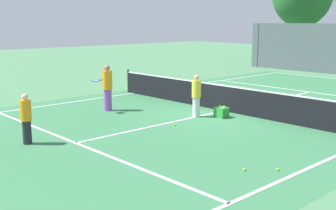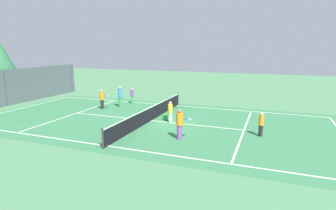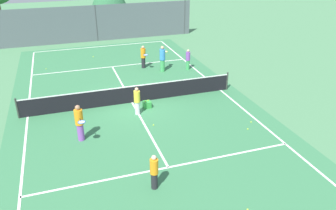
# 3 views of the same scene
# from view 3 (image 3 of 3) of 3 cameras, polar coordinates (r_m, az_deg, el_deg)

# --- Properties ---
(ground_plane) EXTENTS (80.00, 80.00, 0.00)m
(ground_plane) POSITION_cam_3_polar(r_m,az_deg,el_deg) (18.88, -6.13, 0.43)
(ground_plane) COLOR #4C8456
(court_surface) EXTENTS (13.00, 25.00, 0.01)m
(court_surface) POSITION_cam_3_polar(r_m,az_deg,el_deg) (18.88, -6.13, 0.44)
(court_surface) COLOR #387A4C
(court_surface) RESTS_ON ground_plane
(tennis_net) EXTENTS (11.90, 0.10, 1.10)m
(tennis_net) POSITION_cam_3_polar(r_m,az_deg,el_deg) (18.67, -6.21, 1.85)
(tennis_net) COLOR #333833
(tennis_net) RESTS_ON ground_plane
(perimeter_fence) EXTENTS (18.00, 0.12, 3.20)m
(perimeter_fence) POSITION_cam_3_polar(r_m,az_deg,el_deg) (31.59, -12.13, 13.44)
(perimeter_fence) COLOR #515B60
(perimeter_fence) RESTS_ON ground_plane
(player_0) EXTENTS (0.39, 0.92, 1.63)m
(player_0) POSITION_cam_3_polar(r_m,az_deg,el_deg) (23.99, -4.24, 8.23)
(player_0) COLOR #232328
(player_0) RESTS_ON ground_plane
(player_1) EXTENTS (0.32, 0.32, 1.50)m
(player_1) POSITION_cam_3_polar(r_m,az_deg,el_deg) (17.24, -5.29, 0.73)
(player_1) COLOR silver
(player_1) RESTS_ON ground_plane
(player_2) EXTENTS (0.44, 0.95, 1.74)m
(player_2) POSITION_cam_3_polar(r_m,az_deg,el_deg) (15.33, -14.86, -2.90)
(player_2) COLOR purple
(player_2) RESTS_ON ground_plane
(player_3) EXTENTS (0.31, 0.31, 1.45)m
(player_3) POSITION_cam_3_polar(r_m,az_deg,el_deg) (23.69, 3.41, 7.78)
(player_3) COLOR #3FA559
(player_3) RESTS_ON ground_plane
(player_4) EXTENTS (0.79, 0.90, 1.81)m
(player_4) POSITION_cam_3_polar(r_m,az_deg,el_deg) (23.21, -0.95, 7.94)
(player_4) COLOR #3FA559
(player_4) RESTS_ON ground_plane
(player_5) EXTENTS (0.30, 0.30, 1.42)m
(player_5) POSITION_cam_3_polar(r_m,az_deg,el_deg) (12.13, -2.37, -11.28)
(player_5) COLOR #232328
(player_5) RESTS_ON ground_plane
(ball_crate) EXTENTS (0.42, 0.37, 0.43)m
(ball_crate) POSITION_cam_3_polar(r_m,az_deg,el_deg) (18.16, -3.61, 0.10)
(ball_crate) COLOR green
(ball_crate) RESTS_ON ground_plane
(tennis_ball_0) EXTENTS (0.07, 0.07, 0.07)m
(tennis_ball_0) POSITION_cam_3_polar(r_m,az_deg,el_deg) (25.43, -20.08, 5.82)
(tennis_ball_0) COLOR #CCE533
(tennis_ball_0) RESTS_ON ground_plane
(tennis_ball_1) EXTENTS (0.07, 0.07, 0.07)m
(tennis_ball_1) POSITION_cam_3_polar(r_m,az_deg,el_deg) (11.98, 13.41, -16.95)
(tennis_ball_1) COLOR #CCE533
(tennis_ball_1) RESTS_ON ground_plane
(tennis_ball_2) EXTENTS (0.07, 0.07, 0.07)m
(tennis_ball_2) POSITION_cam_3_polar(r_m,az_deg,el_deg) (16.51, 13.45, -3.99)
(tennis_ball_2) COLOR #CCE533
(tennis_ball_2) RESTS_ON ground_plane
(tennis_ball_3) EXTENTS (0.07, 0.07, 0.07)m
(tennis_ball_3) POSITION_cam_3_polar(r_m,az_deg,el_deg) (16.41, -2.49, -3.44)
(tennis_ball_3) COLOR #CCE533
(tennis_ball_3) RESTS_ON ground_plane
(tennis_ball_4) EXTENTS (0.07, 0.07, 0.07)m
(tennis_ball_4) POSITION_cam_3_polar(r_m,az_deg,el_deg) (27.24, -12.64, 8.05)
(tennis_ball_4) COLOR #CCE533
(tennis_ball_4) RESTS_ON ground_plane
(tennis_ball_5) EXTENTS (0.07, 0.07, 0.07)m
(tennis_ball_5) POSITION_cam_3_polar(r_m,az_deg,el_deg) (17.17, 13.98, -2.83)
(tennis_ball_5) COLOR #CCE533
(tennis_ball_5) RESTS_ON ground_plane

